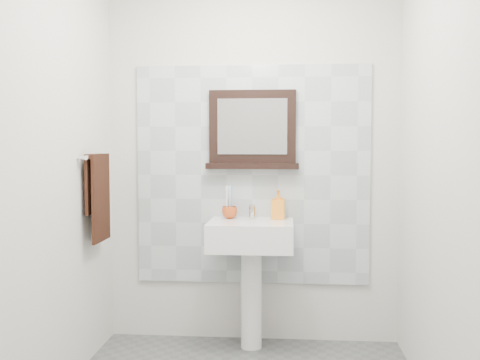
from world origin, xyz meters
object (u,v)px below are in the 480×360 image
at_px(pedestal_sink, 251,249).
at_px(toothbrush_cup, 230,212).
at_px(framed_mirror, 252,132).
at_px(soap_dispenser, 278,204).
at_px(hand_towel, 98,191).

height_order(pedestal_sink, toothbrush_cup, pedestal_sink).
distance_m(toothbrush_cup, framed_mirror, 0.57).
distance_m(toothbrush_cup, soap_dispenser, 0.34).
relative_size(pedestal_sink, toothbrush_cup, 9.32).
relative_size(soap_dispenser, framed_mirror, 0.31).
xyz_separation_m(toothbrush_cup, soap_dispenser, (0.33, 0.00, 0.06)).
bearing_deg(pedestal_sink, soap_dispenser, 34.92).
bearing_deg(framed_mirror, pedestal_sink, -89.25).
xyz_separation_m(pedestal_sink, toothbrush_cup, (-0.15, 0.12, 0.22)).
bearing_deg(hand_towel, pedestal_sink, 12.91).
bearing_deg(soap_dispenser, hand_towel, -155.17).
bearing_deg(soap_dispenser, framed_mirror, 168.64).
distance_m(pedestal_sink, hand_towel, 1.05).
relative_size(toothbrush_cup, hand_towel, 0.19).
distance_m(soap_dispenser, framed_mirror, 0.52).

